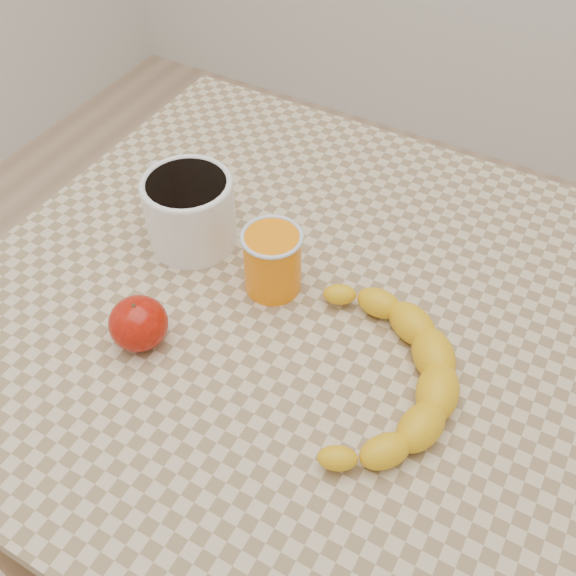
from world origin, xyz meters
The scene contains 6 objects.
ground centered at (0.00, 0.00, 0.00)m, with size 3.00×3.00×0.00m, color tan.
table centered at (0.00, 0.00, 0.66)m, with size 0.80×0.80×0.75m.
coffee_mug centered at (-0.17, 0.03, 0.80)m, with size 0.18×0.16×0.10m.
orange_juice_glass centered at (-0.03, 0.01, 0.80)m, with size 0.08×0.08×0.09m.
apple centered at (-0.12, -0.14, 0.78)m, with size 0.08×0.08×0.06m.
banana centered at (0.15, -0.06, 0.77)m, with size 0.27×0.34×0.05m, color yellow, non-canonical shape.
Camera 1 is at (0.26, -0.46, 1.36)m, focal length 40.00 mm.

